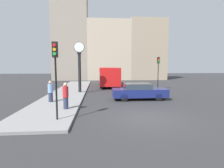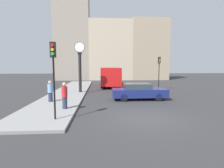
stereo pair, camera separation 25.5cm
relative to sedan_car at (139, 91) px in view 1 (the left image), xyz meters
name	(u,v)px [view 1 (the left image)]	position (x,y,z in m)	size (l,w,h in m)	color
ground_plane	(146,118)	(-0.83, -5.25, -0.70)	(120.00, 120.00, 0.00)	#2D2D30
sidewalk_corner	(70,91)	(-6.55, 4.88, -0.63)	(3.52, 24.25, 0.15)	gray
building_row	(104,43)	(-2.05, 22.96, 7.00)	(23.42, 5.00, 19.82)	gray
sedan_car	(139,91)	(0.00, 0.00, 0.00)	(4.59, 1.73, 1.39)	navy
bus_distant	(109,76)	(-1.96, 10.20, 0.81)	(2.58, 7.82, 2.64)	red
traffic_light_near	(55,65)	(-5.58, -5.67, 2.22)	(0.26, 0.24, 3.88)	black
traffic_light_far	(158,67)	(3.59, 5.52, 2.10)	(0.26, 0.24, 3.93)	black
street_clock	(79,67)	(-5.38, 3.86, 2.08)	(1.08, 0.40, 5.18)	black
pedestrian_red_top	(66,96)	(-5.54, -3.42, 0.28)	(0.36, 0.36, 1.67)	#2D334C
pedestrian_blue_stripe	(51,91)	(-7.08, -1.08, 0.23)	(0.38, 0.38, 1.60)	#2D334C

